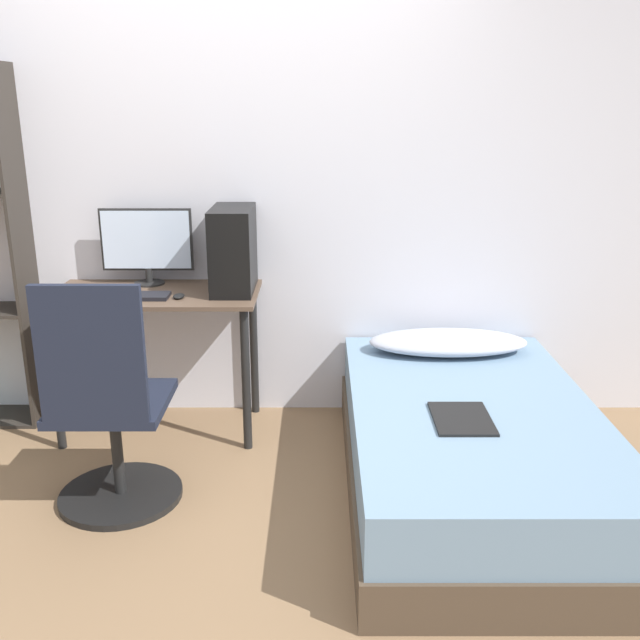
% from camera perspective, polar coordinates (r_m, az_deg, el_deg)
% --- Properties ---
extents(ground_plane, '(14.00, 14.00, 0.00)m').
position_cam_1_polar(ground_plane, '(3.04, -9.54, -17.27)').
color(ground_plane, '#846647').
extents(wall_back, '(8.00, 0.05, 2.50)m').
position_cam_1_polar(wall_back, '(3.88, -7.25, 10.28)').
color(wall_back, silver).
rests_on(wall_back, ground_plane).
extents(desk, '(1.06, 0.55, 0.77)m').
position_cam_1_polar(desk, '(3.78, -12.96, 0.26)').
color(desk, brown).
rests_on(desk, ground_plane).
extents(office_chair, '(0.54, 0.54, 1.04)m').
position_cam_1_polar(office_chair, '(3.18, -16.51, -7.89)').
color(office_chair, black).
rests_on(office_chair, ground_plane).
extents(bed, '(1.09, 1.84, 0.44)m').
position_cam_1_polar(bed, '(3.31, 11.90, -10.02)').
color(bed, '#4C3D2D').
rests_on(bed, ground_plane).
extents(pillow, '(0.83, 0.36, 0.11)m').
position_cam_1_polar(pillow, '(3.80, 10.18, -1.76)').
color(pillow, '#B2B7C6').
rests_on(pillow, bed).
extents(magazine, '(0.24, 0.32, 0.01)m').
position_cam_1_polar(magazine, '(3.05, 11.26, -7.74)').
color(magazine, black).
rests_on(magazine, bed).
extents(monitor, '(0.48, 0.16, 0.40)m').
position_cam_1_polar(monitor, '(3.88, -13.72, 5.99)').
color(monitor, black).
rests_on(monitor, desk).
extents(keyboard, '(0.38, 0.13, 0.02)m').
position_cam_1_polar(keyboard, '(3.67, -14.95, 1.86)').
color(keyboard, black).
rests_on(keyboard, desk).
extents(pc_tower, '(0.21, 0.41, 0.43)m').
position_cam_1_polar(pc_tower, '(3.67, -6.98, 5.63)').
color(pc_tower, black).
rests_on(pc_tower, desk).
extents(mouse, '(0.06, 0.09, 0.02)m').
position_cam_1_polar(mouse, '(3.61, -11.25, 1.89)').
color(mouse, black).
rests_on(mouse, desk).
extents(phone, '(0.07, 0.14, 0.01)m').
position_cam_1_polar(phone, '(3.92, -19.34, 2.36)').
color(phone, '#B7B7BC').
rests_on(phone, desk).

